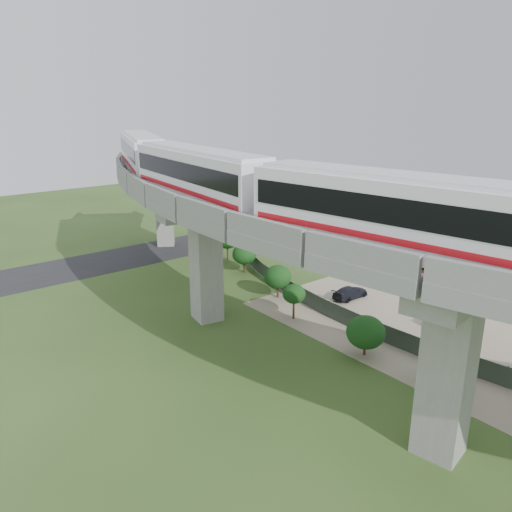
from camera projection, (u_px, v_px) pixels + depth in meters
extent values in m
plane|color=#314A1D|center=(285.00, 373.00, 32.43)|extent=(160.00, 160.00, 0.00)
cube|color=gray|center=(433.00, 325.00, 39.37)|extent=(18.00, 26.00, 0.04)
cube|color=#232326|center=(101.00, 262.00, 54.65)|extent=(60.00, 8.00, 0.03)
cube|color=#99968E|center=(164.00, 211.00, 60.22)|extent=(2.86, 2.93, 8.40)
cube|color=#99968E|center=(162.00, 171.00, 58.79)|extent=(7.21, 5.74, 1.20)
cube|color=#99968E|center=(206.00, 269.00, 39.44)|extent=(2.35, 2.51, 8.40)
cube|color=#99968E|center=(204.00, 210.00, 38.01)|extent=(7.31, 3.58, 1.20)
cube|color=#99968E|center=(446.00, 378.00, 24.01)|extent=(2.35, 2.51, 8.40)
cube|color=#99968E|center=(458.00, 285.00, 22.57)|extent=(7.31, 3.58, 1.20)
cube|color=gray|center=(162.00, 169.00, 52.83)|extent=(16.42, 20.91, 0.80)
cube|color=gray|center=(119.00, 162.00, 51.65)|extent=(8.66, 17.08, 1.00)
cube|color=gray|center=(202.00, 160.00, 53.48)|extent=(8.66, 17.08, 1.00)
cube|color=brown|center=(140.00, 166.00, 52.23)|extent=(10.68, 18.08, 0.12)
cube|color=black|center=(140.00, 164.00, 52.19)|extent=(9.69, 17.59, 0.12)
cube|color=brown|center=(182.00, 164.00, 53.16)|extent=(10.68, 18.08, 0.12)
cube|color=black|center=(182.00, 163.00, 53.13)|extent=(9.69, 17.59, 0.12)
cube|color=gray|center=(211.00, 200.00, 36.63)|extent=(11.77, 20.03, 0.80)
cube|color=gray|center=(154.00, 193.00, 34.29)|extent=(3.22, 18.71, 1.00)
cube|color=gray|center=(261.00, 183.00, 38.43)|extent=(3.22, 18.71, 1.00)
cube|color=brown|center=(183.00, 196.00, 35.43)|extent=(5.44, 19.05, 0.12)
cube|color=black|center=(183.00, 195.00, 35.40)|extent=(4.35, 18.88, 0.12)
cube|color=brown|center=(237.00, 191.00, 37.55)|extent=(5.44, 19.05, 0.12)
cube|color=black|center=(237.00, 189.00, 37.52)|extent=(4.35, 18.88, 0.12)
cube|color=gray|center=(433.00, 258.00, 23.11)|extent=(11.77, 20.03, 0.80)
cube|color=gray|center=(390.00, 260.00, 19.79)|extent=(3.22, 18.71, 1.00)
cube|color=gray|center=(469.00, 223.00, 25.88)|extent=(3.22, 18.71, 1.00)
cube|color=brown|center=(412.00, 259.00, 21.41)|extent=(5.44, 19.05, 0.12)
cube|color=black|center=(413.00, 256.00, 21.38)|extent=(4.35, 18.88, 0.12)
cube|color=brown|center=(452.00, 239.00, 24.53)|extent=(5.44, 19.05, 0.12)
cube|color=black|center=(453.00, 237.00, 24.49)|extent=(4.35, 18.88, 0.12)
cube|color=white|center=(404.00, 217.00, 21.23)|extent=(4.82, 15.23, 3.20)
cube|color=white|center=(408.00, 177.00, 20.73)|extent=(4.18, 14.41, 0.22)
cube|color=black|center=(405.00, 206.00, 21.10)|extent=(4.80, 14.65, 1.15)
cube|color=#B31119|center=(403.00, 234.00, 21.46)|extent=(4.80, 14.65, 0.30)
cube|color=black|center=(401.00, 249.00, 21.67)|extent=(3.71, 12.89, 0.28)
cube|color=white|center=(199.00, 176.00, 32.58)|extent=(4.28, 15.20, 3.20)
cube|color=white|center=(198.00, 150.00, 32.08)|extent=(3.67, 14.40, 0.22)
cube|color=black|center=(199.00, 169.00, 32.45)|extent=(4.28, 14.61, 1.15)
cube|color=#B31119|center=(200.00, 188.00, 32.81)|extent=(4.28, 14.61, 0.30)
cube|color=black|center=(200.00, 198.00, 33.02)|extent=(3.25, 12.88, 0.28)
cube|color=white|center=(142.00, 154.00, 45.96)|extent=(7.78, 15.00, 3.20)
cube|color=white|center=(141.00, 135.00, 45.45)|extent=(7.01, 14.10, 0.22)
cube|color=black|center=(142.00, 149.00, 45.82)|extent=(7.63, 14.45, 1.15)
cube|color=#B31119|center=(143.00, 162.00, 46.18)|extent=(7.63, 14.45, 0.30)
cube|color=black|center=(144.00, 170.00, 46.39)|extent=(6.24, 12.61, 0.28)
cylinder|color=#2D382D|center=(249.00, 258.00, 53.87)|extent=(0.08, 0.08, 1.50)
cube|color=#2D382D|center=(256.00, 264.00, 51.63)|extent=(1.69, 4.77, 1.40)
cylinder|color=#2D382D|center=(265.00, 272.00, 49.43)|extent=(0.08, 0.08, 1.50)
cube|color=#2D382D|center=(276.00, 279.00, 47.28)|extent=(1.23, 4.91, 1.40)
cylinder|color=#2D382D|center=(289.00, 288.00, 45.17)|extent=(0.08, 0.08, 1.50)
cube|color=#2D382D|center=(305.00, 297.00, 43.12)|extent=(0.75, 4.99, 1.40)
cylinder|color=#2D382D|center=(323.00, 306.00, 41.12)|extent=(0.08, 0.08, 1.50)
cube|color=#2D382D|center=(345.00, 316.00, 39.19)|extent=(0.27, 5.04, 1.40)
cylinder|color=#2D382D|center=(369.00, 327.00, 37.32)|extent=(0.08, 0.08, 1.50)
cube|color=#2D382D|center=(398.00, 339.00, 35.53)|extent=(0.27, 5.04, 1.40)
cylinder|color=#2D382D|center=(430.00, 351.00, 33.81)|extent=(0.08, 0.08, 1.50)
cube|color=#2D382D|center=(466.00, 363.00, 32.17)|extent=(0.75, 4.99, 1.40)
cylinder|color=#2D382D|center=(507.00, 377.00, 30.61)|extent=(0.08, 0.08, 1.50)
cylinder|color=#382314|center=(228.00, 252.00, 55.36)|extent=(0.18, 0.18, 1.74)
ellipsoid|color=#123A15|center=(227.00, 237.00, 54.82)|extent=(3.11, 3.11, 2.64)
cylinder|color=#382314|center=(244.00, 267.00, 51.34)|extent=(0.18, 0.18, 1.22)
ellipsoid|color=#123A15|center=(244.00, 254.00, 50.94)|extent=(2.48, 2.48, 2.10)
cylinder|color=#382314|center=(278.00, 291.00, 44.70)|extent=(0.18, 0.18, 1.26)
ellipsoid|color=#123A15|center=(278.00, 277.00, 44.30)|extent=(2.44, 2.44, 2.07)
cylinder|color=#382314|center=(294.00, 310.00, 40.27)|extent=(0.18, 0.18, 1.64)
ellipsoid|color=#123A15|center=(294.00, 294.00, 39.86)|extent=(1.86, 1.86, 1.58)
cylinder|color=#382314|center=(364.00, 349.00, 34.62)|extent=(0.18, 0.18, 0.95)
ellipsoid|color=#123A15|center=(366.00, 332.00, 34.24)|extent=(2.69, 2.69, 2.29)
cylinder|color=#382314|center=(440.00, 377.00, 31.02)|extent=(0.18, 0.18, 1.08)
ellipsoid|color=#123A15|center=(442.00, 359.00, 30.65)|extent=(2.33, 2.33, 1.98)
imported|color=silver|center=(445.00, 325.00, 38.13)|extent=(1.32, 3.13, 1.06)
imported|color=#B62810|center=(447.00, 324.00, 38.13)|extent=(3.13, 3.35, 1.12)
imported|color=black|center=(350.00, 292.00, 44.55)|extent=(3.69, 1.51, 1.07)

